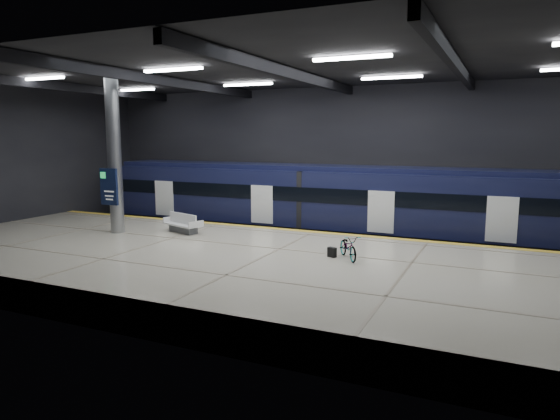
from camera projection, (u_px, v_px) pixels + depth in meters
The scene contains 10 objects.
ground at pixel (290, 270), 20.20m from camera, with size 30.00×30.00×0.00m, color black.
room_shell at pixel (290, 127), 19.36m from camera, with size 30.10×16.10×8.05m.
platform at pixel (262, 272), 17.87m from camera, with size 30.00×11.00×1.10m, color beige.
safety_strip at pixel (314, 232), 22.51m from camera, with size 30.00×0.40×0.01m, color gold.
rails at pixel (333, 242), 25.14m from camera, with size 30.00×1.52×0.16m.
train at pixel (363, 205), 24.23m from camera, with size 29.40×2.84×3.79m.
bench at pixel (183, 226), 22.35m from camera, with size 2.12×1.39×0.87m.
bicycle at pixel (348, 247), 17.53m from camera, with size 0.58×1.65×0.87m, color #99999E.
pannier_bag at pixel (332, 252), 17.82m from camera, with size 0.30×0.18×0.35m, color black.
info_column at pixel (114, 157), 21.91m from camera, with size 0.90×0.78×6.90m.
Camera 1 is at (7.79, -18.02, 5.39)m, focal length 32.00 mm.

